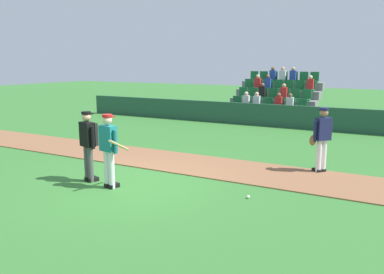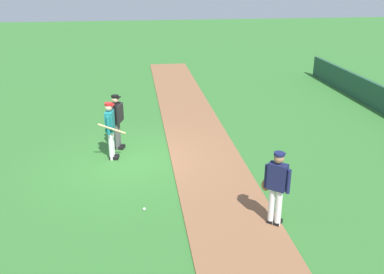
# 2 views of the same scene
# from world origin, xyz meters

# --- Properties ---
(ground_plane) EXTENTS (80.00, 80.00, 0.00)m
(ground_plane) POSITION_xyz_m (0.00, 0.00, 0.00)
(ground_plane) COLOR #33702D
(infield_dirt_path) EXTENTS (28.00, 2.15, 0.03)m
(infield_dirt_path) POSITION_xyz_m (0.00, 2.30, 0.01)
(infield_dirt_path) COLOR brown
(infield_dirt_path) RESTS_ON ground
(batter_teal_jersey) EXTENTS (0.64, 0.80, 1.76)m
(batter_teal_jersey) POSITION_xyz_m (-0.16, -0.52, 0.97)
(batter_teal_jersey) COLOR white
(batter_teal_jersey) RESTS_ON ground
(umpire_home_plate) EXTENTS (0.57, 0.39, 1.76)m
(umpire_home_plate) POSITION_xyz_m (-0.95, -0.34, 1.00)
(umpire_home_plate) COLOR #4C4C4C
(umpire_home_plate) RESTS_ON ground
(runner_navy_jersey) EXTENTS (0.53, 0.53, 1.76)m
(runner_navy_jersey) POSITION_xyz_m (3.97, 3.18, 0.96)
(runner_navy_jersey) COLOR white
(runner_navy_jersey) RESTS_ON ground
(baseball) EXTENTS (0.07, 0.07, 0.07)m
(baseball) POSITION_xyz_m (2.98, 0.34, 0.04)
(baseball) COLOR white
(baseball) RESTS_ON ground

